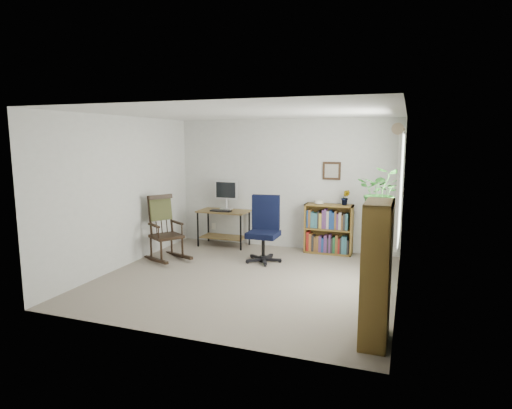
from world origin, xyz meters
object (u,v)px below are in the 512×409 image
at_px(rocking_chair, 166,227).
at_px(low_bookshelf, 329,229).
at_px(tall_bookshelf, 377,273).
at_px(desk, 224,228).
at_px(office_chair, 263,229).

bearing_deg(rocking_chair, low_bookshelf, -28.99).
relative_size(low_bookshelf, tall_bookshelf, 0.62).
bearing_deg(tall_bookshelf, low_bookshelf, 108.14).
bearing_deg(low_bookshelf, desk, -176.56).
relative_size(office_chair, rocking_chair, 1.00).
distance_m(rocking_chair, low_bookshelf, 2.85).
bearing_deg(desk, rocking_chair, -112.95).
relative_size(desk, tall_bookshelf, 0.66).
relative_size(rocking_chair, tall_bookshelf, 0.78).
bearing_deg(desk, tall_bookshelf, -45.35).
xyz_separation_m(office_chair, low_bookshelf, (0.93, 0.90, -0.12)).
distance_m(desk, tall_bookshelf, 4.35).
distance_m(desk, low_bookshelf, 2.00).
xyz_separation_m(rocking_chair, tall_bookshelf, (3.56, -1.86, 0.16)).
bearing_deg(rocking_chair, desk, 10.00).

